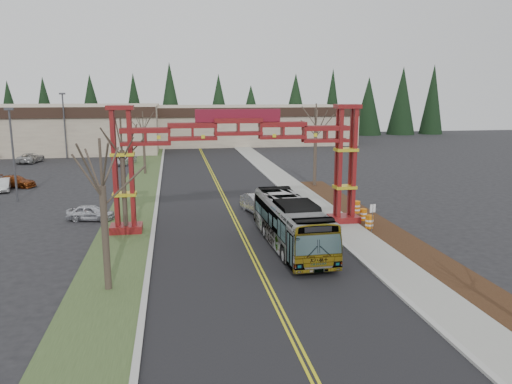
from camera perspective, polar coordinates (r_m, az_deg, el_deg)
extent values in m
plane|color=black|center=(20.14, 5.09, -17.79)|extent=(200.00, 200.00, 0.00)
cube|color=black|center=(43.36, -3.19, -1.65)|extent=(12.00, 110.00, 0.02)
cube|color=gold|center=(43.34, -3.34, -1.63)|extent=(0.12, 100.00, 0.01)
cube|color=gold|center=(43.37, -3.03, -1.62)|extent=(0.12, 100.00, 0.01)
cube|color=#ABAAA5|center=(44.41, 4.73, -1.27)|extent=(0.30, 110.00, 0.15)
cube|color=gray|center=(44.78, 6.53, -1.19)|extent=(2.60, 110.00, 0.14)
cube|color=black|center=(32.27, 18.41, -6.77)|extent=(2.60, 50.00, 0.12)
cube|color=#364B25|center=(43.25, -13.79, -1.96)|extent=(4.00, 110.00, 0.08)
cube|color=#ABAAA5|center=(43.13, -11.34, -1.84)|extent=(0.30, 110.00, 0.15)
cube|color=#5E0C17|center=(36.42, -14.59, -4.08)|extent=(2.20, 1.60, 0.60)
cube|color=#5E0C17|center=(35.25, -15.87, 2.49)|extent=(0.28, 0.28, 8.00)
cube|color=#5E0C17|center=(35.15, -14.09, 2.56)|extent=(0.28, 0.28, 8.00)
cube|color=#5E0C17|center=(35.94, -15.76, 2.66)|extent=(0.28, 0.28, 8.00)
cube|color=#5E0C17|center=(35.84, -14.01, 2.73)|extent=(0.28, 0.28, 8.00)
cube|color=yellow|center=(35.85, -14.79, -0.23)|extent=(1.60, 1.10, 0.22)
cube|color=yellow|center=(35.41, -15.02, 4.21)|extent=(1.60, 1.10, 0.22)
cube|color=#5E0C17|center=(35.17, -15.28, 9.31)|extent=(1.80, 1.20, 0.30)
cube|color=#5E0C17|center=(38.37, 9.97, -3.10)|extent=(2.20, 1.60, 0.60)
cube|color=#5E0C17|center=(37.03, 9.57, 3.18)|extent=(0.28, 0.28, 8.00)
cube|color=#5E0C17|center=(37.40, 11.17, 3.21)|extent=(0.28, 0.28, 8.00)
cube|color=#5E0C17|center=(37.68, 9.23, 3.34)|extent=(0.28, 0.28, 8.00)
cube|color=#5E0C17|center=(38.05, 10.80, 3.36)|extent=(0.28, 0.28, 8.00)
cube|color=yellow|center=(37.83, 10.10, 0.57)|extent=(1.60, 1.10, 0.22)
cube|color=yellow|center=(37.41, 10.25, 4.79)|extent=(1.60, 1.10, 0.22)
cube|color=#5E0C17|center=(37.18, 10.42, 9.61)|extent=(1.80, 1.20, 0.30)
cube|color=#5E0C17|center=(35.36, -2.06, 7.68)|extent=(16.00, 0.90, 1.00)
cube|color=#5E0C17|center=(35.43, -2.05, 6.22)|extent=(16.00, 0.90, 0.60)
cube|color=maroon|center=(35.32, -2.06, 8.73)|extent=(6.00, 0.25, 0.90)
cube|color=gray|center=(92.75, -25.54, 6.60)|extent=(46.00, 22.00, 7.50)
cube|color=gray|center=(98.27, -0.93, 7.77)|extent=(38.00, 20.00, 7.00)
cube|color=black|center=(88.17, 0.05, 9.10)|extent=(38.00, 0.40, 1.60)
cone|color=black|center=(114.05, -26.83, 8.58)|extent=(5.60, 5.60, 13.00)
cylinder|color=#382D26|center=(114.36, -26.58, 5.73)|extent=(0.80, 0.80, 1.60)
cone|color=black|center=(111.85, -22.63, 8.89)|extent=(5.60, 5.60, 13.00)
cylinder|color=#382D26|center=(112.17, -22.41, 5.99)|extent=(0.80, 0.80, 1.60)
cone|color=black|center=(110.27, -18.28, 9.16)|extent=(5.60, 5.60, 13.00)
cylinder|color=#382D26|center=(110.59, -18.09, 6.22)|extent=(0.80, 0.80, 1.60)
cone|color=black|center=(109.32, -13.81, 9.39)|extent=(5.60, 5.60, 13.00)
cylinder|color=#382D26|center=(109.65, -13.67, 6.42)|extent=(0.80, 0.80, 1.60)
cone|color=black|center=(109.04, -9.30, 9.57)|extent=(5.60, 5.60, 13.00)
cylinder|color=#382D26|center=(109.36, -9.20, 6.58)|extent=(0.80, 0.80, 1.60)
cone|color=black|center=(109.41, -4.78, 9.68)|extent=(5.60, 5.60, 13.00)
cylinder|color=#382D26|center=(109.73, -4.73, 6.70)|extent=(0.80, 0.80, 1.60)
cone|color=black|center=(110.44, -0.32, 9.73)|extent=(5.60, 5.60, 13.00)
cylinder|color=#382D26|center=(110.76, -0.31, 6.79)|extent=(0.80, 0.80, 1.60)
cone|color=black|center=(112.10, 4.04, 9.73)|extent=(5.60, 5.60, 13.00)
cylinder|color=#382D26|center=(112.42, 4.00, 6.83)|extent=(0.80, 0.80, 1.60)
cone|color=black|center=(114.38, 8.24, 9.68)|extent=(5.60, 5.60, 13.00)
cylinder|color=#382D26|center=(114.69, 8.16, 6.83)|extent=(0.80, 0.80, 1.60)
cone|color=black|center=(117.23, 12.26, 9.58)|extent=(5.60, 5.60, 13.00)
cylinder|color=#382D26|center=(117.53, 12.15, 6.80)|extent=(0.80, 0.80, 1.60)
cone|color=black|center=(120.61, 16.07, 9.44)|extent=(5.60, 5.60, 13.00)
cylinder|color=#382D26|center=(120.90, 15.92, 6.74)|extent=(0.80, 0.80, 1.60)
cone|color=black|center=(124.48, 19.66, 9.27)|extent=(5.60, 5.60, 13.00)
cylinder|color=#382D26|center=(124.76, 19.48, 6.66)|extent=(0.80, 0.80, 1.60)
imported|color=#A0A3A7|center=(31.87, 4.04, -3.57)|extent=(3.00, 11.42, 3.16)
imported|color=#A5A8AD|center=(40.59, 0.44, -1.40)|extent=(2.78, 5.06, 1.58)
imported|color=silver|center=(40.60, -18.35, -2.25)|extent=(3.83, 2.23, 1.23)
imported|color=silver|center=(55.97, -26.97, 0.74)|extent=(2.15, 4.01, 1.25)
imported|color=maroon|center=(57.52, -25.83, 1.10)|extent=(4.63, 3.05, 1.25)
imported|color=gray|center=(70.06, -14.69, 3.58)|extent=(2.73, 4.35, 1.35)
imported|color=#BABABA|center=(76.51, -24.35, 3.58)|extent=(3.12, 5.24, 1.37)
cylinder|color=#382D26|center=(25.77, -16.82, -5.16)|extent=(0.35, 0.35, 5.36)
cylinder|color=#382D26|center=(24.98, -17.32, 3.15)|extent=(0.13, 0.13, 2.39)
cylinder|color=#382D26|center=(35.58, -14.83, -0.08)|extent=(0.32, 0.32, 5.89)
cylinder|color=#382D26|center=(35.03, -15.16, 6.27)|extent=(0.12, 0.12, 2.22)
cylinder|color=#382D26|center=(61.34, -12.66, 4.57)|extent=(0.30, 0.30, 5.52)
cylinder|color=#382D26|center=(61.02, -12.81, 8.02)|extent=(0.11, 0.11, 2.07)
cylinder|color=#382D26|center=(52.38, 6.77, 4.07)|extent=(0.35, 0.35, 6.32)
cylinder|color=#382D26|center=(52.01, 6.88, 8.72)|extent=(0.13, 0.13, 2.39)
cylinder|color=#3F3F44|center=(49.48, -25.98, 3.66)|extent=(0.18, 0.18, 8.21)
cube|color=#3F3F44|center=(49.17, -26.41, 8.50)|extent=(0.73, 0.36, 0.23)
cylinder|color=#3F3F44|center=(78.98, -21.02, 6.97)|extent=(0.21, 0.21, 9.36)
cube|color=#3F3F44|center=(78.82, -21.28, 10.43)|extent=(0.83, 0.42, 0.26)
cylinder|color=#3F3F44|center=(35.91, 13.14, -3.01)|extent=(0.06, 0.06, 2.09)
cube|color=white|center=(35.73, 13.19, -1.83)|extent=(0.46, 0.19, 0.57)
cylinder|color=#CE690B|center=(36.88, 12.81, -3.42)|extent=(0.56, 0.56, 1.08)
cylinder|color=white|center=(36.84, 12.82, -3.18)|extent=(0.58, 0.58, 0.13)
cylinder|color=white|center=(36.92, 12.80, -3.67)|extent=(0.58, 0.58, 0.13)
cylinder|color=#CE690B|center=(39.08, 12.16, -2.61)|extent=(0.52, 0.52, 1.00)
cylinder|color=white|center=(39.04, 12.17, -2.40)|extent=(0.54, 0.54, 0.12)
cylinder|color=white|center=(39.12, 12.15, -2.83)|extent=(0.54, 0.54, 0.12)
cylinder|color=#CE690B|center=(41.30, 11.41, -1.76)|extent=(0.57, 0.57, 1.09)
cylinder|color=white|center=(41.26, 11.42, -1.54)|extent=(0.59, 0.59, 0.13)
cylinder|color=white|center=(41.34, 11.40, -1.98)|extent=(0.59, 0.59, 0.13)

